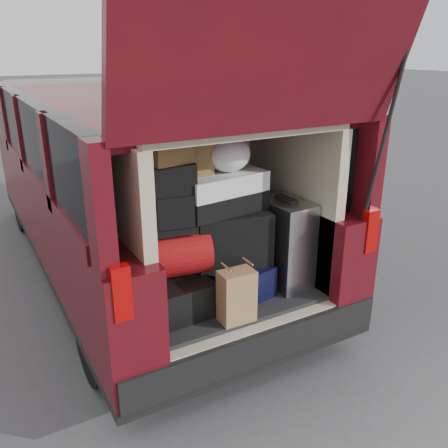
{
  "coord_description": "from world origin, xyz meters",
  "views": [
    {
      "loc": [
        -1.45,
        -2.41,
        2.18
      ],
      "look_at": [
        0.04,
        0.2,
        1.05
      ],
      "focal_mm": 38.0,
      "sensor_mm": 36.0,
      "label": 1
    }
  ],
  "objects_px": {
    "red_duffel": "(172,254)",
    "silver_roller": "(284,243)",
    "kraft_bag": "(237,296)",
    "black_soft_case": "(231,237)",
    "backpack": "(169,199)",
    "navy_hardshell": "(230,278)",
    "black_hardshell": "(170,291)",
    "twotone_duffel": "(221,192)"
  },
  "relations": [
    {
      "from": "black_hardshell",
      "to": "black_soft_case",
      "type": "distance_m",
      "value": 0.54
    },
    {
      "from": "silver_roller",
      "to": "black_soft_case",
      "type": "relative_size",
      "value": 1.21
    },
    {
      "from": "kraft_bag",
      "to": "red_duffel",
      "type": "relative_size",
      "value": 0.72
    },
    {
      "from": "black_soft_case",
      "to": "backpack",
      "type": "height_order",
      "value": "backpack"
    },
    {
      "from": "navy_hardshell",
      "to": "red_duffel",
      "type": "distance_m",
      "value": 0.5
    },
    {
      "from": "navy_hardshell",
      "to": "kraft_bag",
      "type": "distance_m",
      "value": 0.37
    },
    {
      "from": "black_hardshell",
      "to": "twotone_duffel",
      "type": "distance_m",
      "value": 0.74
    },
    {
      "from": "navy_hardshell",
      "to": "twotone_duffel",
      "type": "bearing_deg",
      "value": 108.14
    },
    {
      "from": "black_hardshell",
      "to": "navy_hardshell",
      "type": "bearing_deg",
      "value": -6.04
    },
    {
      "from": "navy_hardshell",
      "to": "kraft_bag",
      "type": "xyz_separation_m",
      "value": [
        -0.15,
        -0.34,
        0.06
      ]
    },
    {
      "from": "kraft_bag",
      "to": "backpack",
      "type": "bearing_deg",
      "value": 131.04
    },
    {
      "from": "black_hardshell",
      "to": "black_soft_case",
      "type": "height_order",
      "value": "black_soft_case"
    },
    {
      "from": "black_soft_case",
      "to": "backpack",
      "type": "distance_m",
      "value": 0.56
    },
    {
      "from": "black_hardshell",
      "to": "red_duffel",
      "type": "distance_m",
      "value": 0.27
    },
    {
      "from": "navy_hardshell",
      "to": "kraft_bag",
      "type": "relative_size",
      "value": 1.5
    },
    {
      "from": "red_duffel",
      "to": "twotone_duffel",
      "type": "distance_m",
      "value": 0.52
    },
    {
      "from": "black_hardshell",
      "to": "backpack",
      "type": "bearing_deg",
      "value": -62.16
    },
    {
      "from": "red_duffel",
      "to": "silver_roller",
      "type": "bearing_deg",
      "value": 3.43
    },
    {
      "from": "red_duffel",
      "to": "backpack",
      "type": "bearing_deg",
      "value": -99.8
    },
    {
      "from": "twotone_duffel",
      "to": "backpack",
      "type": "bearing_deg",
      "value": -179.46
    },
    {
      "from": "black_soft_case",
      "to": "silver_roller",
      "type": "bearing_deg",
      "value": 0.66
    },
    {
      "from": "black_hardshell",
      "to": "silver_roller",
      "type": "relative_size",
      "value": 0.92
    },
    {
      "from": "red_duffel",
      "to": "backpack",
      "type": "xyz_separation_m",
      "value": [
        -0.0,
        -0.01,
        0.37
      ]
    },
    {
      "from": "black_hardshell",
      "to": "navy_hardshell",
      "type": "relative_size",
      "value": 1.12
    },
    {
      "from": "kraft_bag",
      "to": "black_soft_case",
      "type": "relative_size",
      "value": 0.66
    },
    {
      "from": "kraft_bag",
      "to": "black_soft_case",
      "type": "xyz_separation_m",
      "value": [
        0.16,
        0.35,
        0.24
      ]
    },
    {
      "from": "navy_hardshell",
      "to": "red_duffel",
      "type": "bearing_deg",
      "value": 166.94
    },
    {
      "from": "navy_hardshell",
      "to": "red_duffel",
      "type": "xyz_separation_m",
      "value": [
        -0.42,
        0.02,
        0.27
      ]
    },
    {
      "from": "twotone_duffel",
      "to": "silver_roller",
      "type": "bearing_deg",
      "value": -22.22
    },
    {
      "from": "navy_hardshell",
      "to": "silver_roller",
      "type": "xyz_separation_m",
      "value": [
        0.42,
        -0.06,
        0.2
      ]
    },
    {
      "from": "black_hardshell",
      "to": "kraft_bag",
      "type": "relative_size",
      "value": 1.68
    },
    {
      "from": "black_soft_case",
      "to": "twotone_duffel",
      "type": "bearing_deg",
      "value": 148.38
    },
    {
      "from": "black_hardshell",
      "to": "backpack",
      "type": "xyz_separation_m",
      "value": [
        0.01,
        -0.03,
        0.64
      ]
    },
    {
      "from": "silver_roller",
      "to": "navy_hardshell",
      "type": "bearing_deg",
      "value": 169.64
    },
    {
      "from": "navy_hardshell",
      "to": "kraft_bag",
      "type": "height_order",
      "value": "kraft_bag"
    },
    {
      "from": "kraft_bag",
      "to": "black_soft_case",
      "type": "height_order",
      "value": "black_soft_case"
    },
    {
      "from": "backpack",
      "to": "black_hardshell",
      "type": "bearing_deg",
      "value": 128.93
    },
    {
      "from": "navy_hardshell",
      "to": "backpack",
      "type": "relative_size",
      "value": 1.16
    },
    {
      "from": "twotone_duffel",
      "to": "black_soft_case",
      "type": "bearing_deg",
      "value": -50.17
    },
    {
      "from": "silver_roller",
      "to": "backpack",
      "type": "relative_size",
      "value": 1.42
    },
    {
      "from": "red_duffel",
      "to": "twotone_duffel",
      "type": "bearing_deg",
      "value": 14.88
    },
    {
      "from": "navy_hardshell",
      "to": "red_duffel",
      "type": "relative_size",
      "value": 1.08
    }
  ]
}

